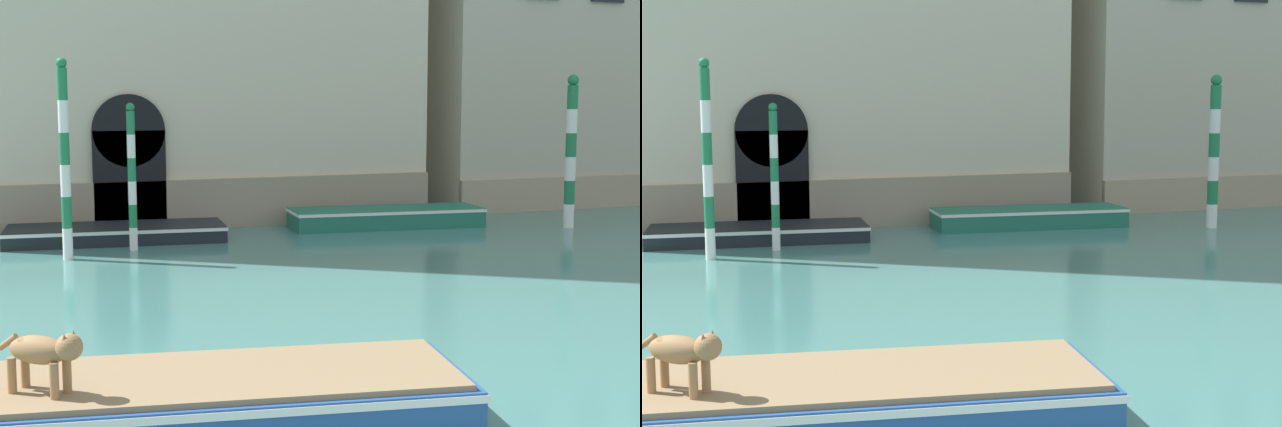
{
  "view_description": "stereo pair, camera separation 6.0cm",
  "coord_description": "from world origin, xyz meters",
  "views": [
    {
      "loc": [
        -4.77,
        -2.23,
        3.34
      ],
      "look_at": [
        1.48,
        13.6,
        1.2
      ],
      "focal_mm": 50.0,
      "sensor_mm": 36.0,
      "label": 1
    },
    {
      "loc": [
        -4.71,
        -2.25,
        3.34
      ],
      "look_at": [
        1.48,
        13.6,
        1.2
      ],
      "focal_mm": 50.0,
      "sensor_mm": 36.0,
      "label": 2
    }
  ],
  "objects": [
    {
      "name": "boat_moored_near_palazzo",
      "position": [
        -1.56,
        19.27,
        0.21
      ],
      "size": [
        5.34,
        2.49,
        0.39
      ],
      "rotation": [
        0.0,
        0.0,
        -0.13
      ],
      "color": "black",
      "rests_on": "ground_plane"
    },
    {
      "name": "mooring_pole_2",
      "position": [
        -2.9,
        17.14,
        2.14
      ],
      "size": [
        0.22,
        0.22,
        4.25
      ],
      "color": "white",
      "rests_on": "ground_plane"
    },
    {
      "name": "mooring_pole_1",
      "position": [
        10.07,
        17.28,
        2.05
      ],
      "size": [
        0.29,
        0.29,
        4.05
      ],
      "color": "white",
      "rests_on": "ground_plane"
    },
    {
      "name": "mooring_pole_0",
      "position": [
        -1.4,
        17.8,
        1.67
      ],
      "size": [
        0.19,
        0.19,
        3.32
      ],
      "color": "white",
      "rests_on": "ground_plane"
    },
    {
      "name": "boat_foreground",
      "position": [
        -3.09,
        6.52,
        0.3
      ],
      "size": [
        6.62,
        3.09,
        0.57
      ],
      "rotation": [
        0.0,
        0.0,
        -0.19
      ],
      "color": "#234C8C",
      "rests_on": "ground_plane"
    },
    {
      "name": "boat_moored_far",
      "position": [
        5.57,
        19.16,
        0.27
      ],
      "size": [
        5.32,
        2.21,
        0.51
      ],
      "rotation": [
        0.0,
        0.0,
        -0.13
      ],
      "color": "#1E6651",
      "rests_on": "ground_plane"
    },
    {
      "name": "dog_on_deck",
      "position": [
        -4.19,
        6.37,
        0.99
      ],
      "size": [
        0.76,
        0.71,
        0.63
      ],
      "rotation": [
        0.0,
        0.0,
        -0.74
      ],
      "color": "#997047",
      "rests_on": "boat_foreground"
    }
  ]
}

